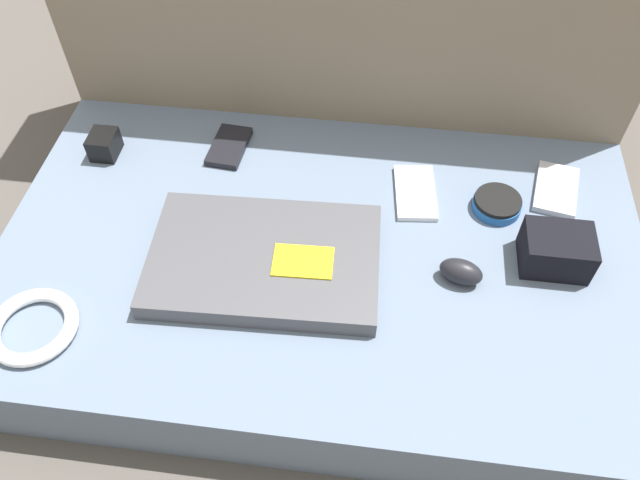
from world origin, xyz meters
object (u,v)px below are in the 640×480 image
Objects in this scene: speaker_puck at (497,204)px; phone_small at (415,193)px; computer_mouse at (461,272)px; charger_brick at (104,144)px; laptop at (265,260)px; phone_black at (229,146)px; phone_silver at (556,189)px; camera_pouch at (556,250)px.

speaker_puck is 0.14m from phone_small.
charger_brick is (-0.63, 0.20, 0.00)m from computer_mouse.
charger_brick is (-0.55, 0.03, 0.02)m from phone_small.
phone_small is at bearing 36.64° from laptop.
speaker_puck is 0.48m from phone_black.
phone_small is (-0.24, -0.04, -0.00)m from phone_silver.
camera_pouch reaches higher than laptop.
computer_mouse is 0.17m from speaker_puck.
phone_black is at bearing 10.36° from charger_brick.
laptop is 0.40m from speaker_puck.
phone_small is at bearing 127.59° from computer_mouse.
phone_silver is 0.58m from phone_black.
camera_pouch is (0.21, -0.12, 0.03)m from phone_small.
phone_black is at bearing 161.01° from camera_pouch.
phone_small is at bearing -7.07° from phone_black.
laptop is at bearing -171.79° from camera_pouch.
speaker_puck reaches higher than phone_black.
camera_pouch reaches higher than phone_black.
camera_pouch is (0.55, -0.19, 0.02)m from phone_black.
speaker_puck is at bearing -3.90° from charger_brick.
computer_mouse is 0.57× the size of phone_small.
phone_black reaches higher than phone_small.
camera_pouch is (0.44, 0.06, 0.01)m from laptop.
phone_small is at bearing -160.34° from phone_silver.
phone_silver is 2.35× the size of charger_brick.
phone_silver is at bearing 1.41° from phone_black.
charger_brick is at bearing 176.84° from computer_mouse.
speaker_puck is at bearing 127.49° from camera_pouch.
phone_small is 0.25m from camera_pouch.
phone_black is at bearing -172.59° from phone_silver.
speaker_puck is (0.36, 0.17, -0.00)m from laptop.
camera_pouch is (-0.02, -0.16, 0.03)m from phone_silver.
charger_brick reaches higher than laptop.
speaker_puck is at bearing 82.51° from computer_mouse.
computer_mouse is 0.67× the size of phone_black.
speaker_puck is 0.62× the size of phone_small.
computer_mouse is 0.18m from phone_small.
computer_mouse is at bearing -73.02° from phone_small.
phone_small is (-0.13, 0.02, -0.01)m from speaker_puck.
camera_pouch is at bearing 5.84° from laptop.
charger_brick is (-0.77, 0.15, -0.01)m from camera_pouch.
phone_black is 0.58m from camera_pouch.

